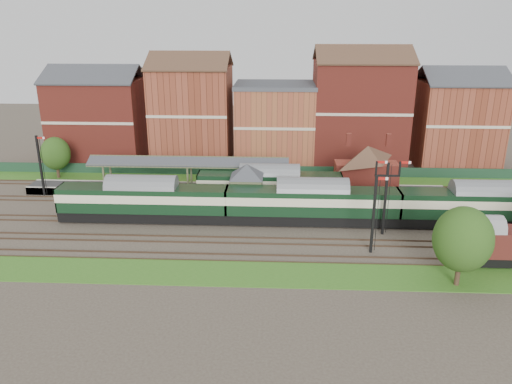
{
  "coord_description": "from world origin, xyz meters",
  "views": [
    {
      "loc": [
        0.73,
        -52.37,
        22.08
      ],
      "look_at": [
        -1.86,
        2.0,
        3.0
      ],
      "focal_mm": 35.0,
      "sensor_mm": 36.0,
      "label": 1
    }
  ],
  "objects_px": {
    "semaphore_bracket": "(386,194)",
    "platform_railcar": "(270,185)",
    "signal_box": "(247,187)",
    "dmu_train": "(312,202)",
    "goods_van_a": "(487,243)"
  },
  "relations": [
    {
      "from": "platform_railcar",
      "to": "goods_van_a",
      "type": "bearing_deg",
      "value": -36.83
    },
    {
      "from": "semaphore_bracket",
      "to": "goods_van_a",
      "type": "distance_m",
      "value": 10.82
    },
    {
      "from": "semaphore_bracket",
      "to": "platform_railcar",
      "type": "relative_size",
      "value": 0.46
    },
    {
      "from": "semaphore_bracket",
      "to": "dmu_train",
      "type": "bearing_deg",
      "value": 161.65
    },
    {
      "from": "semaphore_bracket",
      "to": "signal_box",
      "type": "bearing_deg",
      "value": 159.08
    },
    {
      "from": "platform_railcar",
      "to": "goods_van_a",
      "type": "distance_m",
      "value": 25.86
    },
    {
      "from": "platform_railcar",
      "to": "dmu_train",
      "type": "bearing_deg",
      "value": -53.12
    },
    {
      "from": "semaphore_bracket",
      "to": "platform_railcar",
      "type": "distance_m",
      "value": 15.49
    },
    {
      "from": "signal_box",
      "to": "goods_van_a",
      "type": "bearing_deg",
      "value": -27.71
    },
    {
      "from": "signal_box",
      "to": "platform_railcar",
      "type": "xyz_separation_m",
      "value": [
        2.63,
        3.25,
        -0.78
      ]
    },
    {
      "from": "platform_railcar",
      "to": "goods_van_a",
      "type": "relative_size",
      "value": 2.87
    },
    {
      "from": "semaphore_bracket",
      "to": "dmu_train",
      "type": "relative_size",
      "value": 0.14
    },
    {
      "from": "signal_box",
      "to": "semaphore_bracket",
      "type": "height_order",
      "value": "semaphore_bracket"
    },
    {
      "from": "signal_box",
      "to": "semaphore_bracket",
      "type": "relative_size",
      "value": 0.73
    },
    {
      "from": "signal_box",
      "to": "platform_railcar",
      "type": "relative_size",
      "value": 0.34
    }
  ]
}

